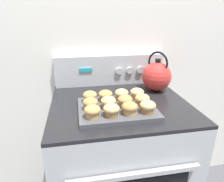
{
  "coord_description": "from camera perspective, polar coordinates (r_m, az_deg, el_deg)",
  "views": [
    {
      "loc": [
        -0.23,
        -0.66,
        1.41
      ],
      "look_at": [
        -0.06,
        0.27,
        1.04
      ],
      "focal_mm": 32.0,
      "sensor_mm": 36.0,
      "label": 1
    }
  ],
  "objects": [
    {
      "name": "muffin_r0_c2",
      "position": [
        0.96,
        5.09,
        -4.84
      ],
      "size": [
        0.08,
        0.08,
        0.06
      ],
      "color": "tan",
      "rests_on": "muffin_pan"
    },
    {
      "name": "muffin_r0_c1",
      "position": [
        0.94,
        -0.16,
        -5.41
      ],
      "size": [
        0.08,
        0.08,
        0.06
      ],
      "color": "olive",
      "rests_on": "muffin_pan"
    },
    {
      "name": "muffin_r1_c3",
      "position": [
        1.06,
        8.62,
        -2.43
      ],
      "size": [
        0.08,
        0.08,
        0.06
      ],
      "color": "tan",
      "rests_on": "muffin_pan"
    },
    {
      "name": "muffin_r0_c0",
      "position": [
        0.93,
        -5.63,
        -5.8
      ],
      "size": [
        0.08,
        0.08,
        0.06
      ],
      "color": "tan",
      "rests_on": "muffin_pan"
    },
    {
      "name": "muffin_pan",
      "position": [
        1.05,
        1.38,
        -5.08
      ],
      "size": [
        0.4,
        0.31,
        0.02
      ],
      "color": "#4C4C51",
      "rests_on": "stove_range"
    },
    {
      "name": "muffin_r2_c1",
      "position": [
        1.1,
        -1.87,
        -1.25
      ],
      "size": [
        0.08,
        0.08,
        0.06
      ],
      "color": "tan",
      "rests_on": "muffin_pan"
    },
    {
      "name": "muffin_r1_c1",
      "position": [
        1.02,
        -1.04,
        -3.19
      ],
      "size": [
        0.08,
        0.08,
        0.06
      ],
      "color": "tan",
      "rests_on": "muffin_pan"
    },
    {
      "name": "muffin_r1_c2",
      "position": [
        1.03,
        3.76,
        -2.82
      ],
      "size": [
        0.08,
        0.08,
        0.06
      ],
      "color": "tan",
      "rests_on": "muffin_pan"
    },
    {
      "name": "wall_back",
      "position": [
        1.43,
        -0.94,
        12.82
      ],
      "size": [
        8.0,
        0.05,
        2.4
      ],
      "color": "white",
      "rests_on": "ground_plane"
    },
    {
      "name": "muffin_r2_c2",
      "position": [
        1.12,
        2.76,
        -0.88
      ],
      "size": [
        0.08,
        0.08,
        0.06
      ],
      "color": "tan",
      "rests_on": "muffin_pan"
    },
    {
      "name": "muffin_r2_c0",
      "position": [
        1.09,
        -6.33,
        -1.51
      ],
      "size": [
        0.08,
        0.08,
        0.06
      ],
      "color": "#A37A4C",
      "rests_on": "muffin_pan"
    },
    {
      "name": "stove_range",
      "position": [
        1.41,
        1.84,
        -20.61
      ],
      "size": [
        0.77,
        0.72,
        0.94
      ],
      "color": "#B7BABF",
      "rests_on": "ground_plane"
    },
    {
      "name": "muffin_r2_c3",
      "position": [
        1.14,
        7.17,
        -0.63
      ],
      "size": [
        0.08,
        0.08,
        0.06
      ],
      "color": "tan",
      "rests_on": "muffin_pan"
    },
    {
      "name": "control_panel",
      "position": [
        1.41,
        -0.44,
        6.03
      ],
      "size": [
        0.76,
        0.07,
        0.21
      ],
      "color": "#B7BABF",
      "rests_on": "stove_range"
    },
    {
      "name": "muffin_r0_c3",
      "position": [
        0.99,
        10.17,
        -4.39
      ],
      "size": [
        0.08,
        0.08,
        0.06
      ],
      "color": "olive",
      "rests_on": "muffin_pan"
    },
    {
      "name": "muffin_r1_c0",
      "position": [
        1.01,
        -6.17,
        -3.57
      ],
      "size": [
        0.08,
        0.08,
        0.06
      ],
      "color": "#A37A4C",
      "rests_on": "muffin_pan"
    },
    {
      "name": "tea_kettle",
      "position": [
        1.32,
        12.59,
        4.25
      ],
      "size": [
        0.19,
        0.21,
        0.26
      ],
      "color": "red",
      "rests_on": "stove_range"
    }
  ]
}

